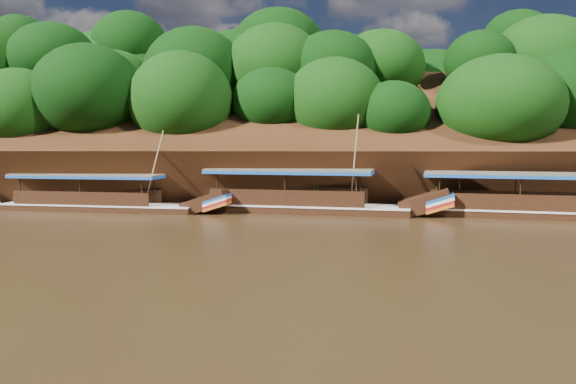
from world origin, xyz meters
The scene contains 6 objects.
ground centered at (0.00, 0.00, 0.00)m, with size 160.00×160.00×0.00m, color black.
riverbank centered at (-0.01, 22.73, 1.89)m, with size 120.00×30.06×19.40m.
boat_0 centered at (13.10, 6.16, 0.58)m, with size 15.84×5.48×6.51m.
boat_1 centered at (-0.10, 7.97, 0.60)m, with size 15.52×4.95×6.35m.
boat_2 centered at (-12.80, 8.43, 0.52)m, with size 14.77×3.92×5.42m.
reeds centered at (-3.41, 9.43, 0.90)m, with size 50.33×2.22×2.07m.
Camera 1 is at (-0.44, -25.86, 4.40)m, focal length 35.00 mm.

